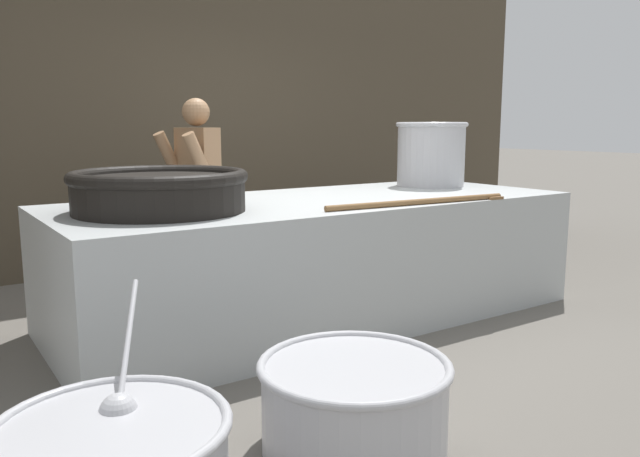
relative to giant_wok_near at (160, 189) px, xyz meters
name	(u,v)px	position (x,y,z in m)	size (l,w,h in m)	color
ground_plane	(320,315)	(1.22, 0.02, -1.03)	(60.00, 60.00, 0.00)	#666059
back_wall	(187,61)	(1.22, 2.47, 1.05)	(9.46, 0.24, 4.16)	#4C4233
hearth_platform	(320,258)	(1.22, 0.02, -0.59)	(3.84, 1.55, 0.89)	#B2B7B7
giant_wok_near	(160,189)	(0.00, 0.00, 0.00)	(1.10, 1.10, 0.26)	black
stock_pot	(431,153)	(2.61, 0.31, 0.15)	(0.64, 0.64, 0.56)	#B7B7BC
stirring_paddle	(427,201)	(1.65, -0.66, -0.12)	(1.49, 0.18, 0.04)	brown
cook	(197,190)	(0.73, 1.13, -0.14)	(0.41, 0.63, 1.65)	#9E7551
prep_bowl_meat	(354,400)	(0.25, -1.70, -0.81)	(0.87, 0.87, 0.40)	#B7B7BC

